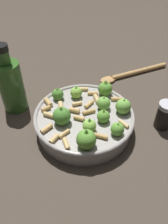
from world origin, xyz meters
TOP-DOWN VIEW (x-y plane):
  - ground_plane at (0.00, 0.00)m, footprint 2.40×2.40m
  - cooking_pan at (0.00, -0.00)m, footprint 0.25×0.25m
  - pepper_shaker at (0.19, -0.09)m, footprint 0.04×0.04m
  - olive_oil_bottle at (-0.14, 0.16)m, footprint 0.07×0.07m
  - wooden_spoon at (0.25, 0.15)m, footprint 0.26×0.04m

SIDE VIEW (x-z plane):
  - ground_plane at x=0.00m, z-range 0.00..0.00m
  - wooden_spoon at x=0.25m, z-range 0.00..0.02m
  - cooking_pan at x=0.00m, z-range -0.02..0.08m
  - pepper_shaker at x=0.19m, z-range 0.00..0.08m
  - olive_oil_bottle at x=-0.14m, z-range -0.02..0.18m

